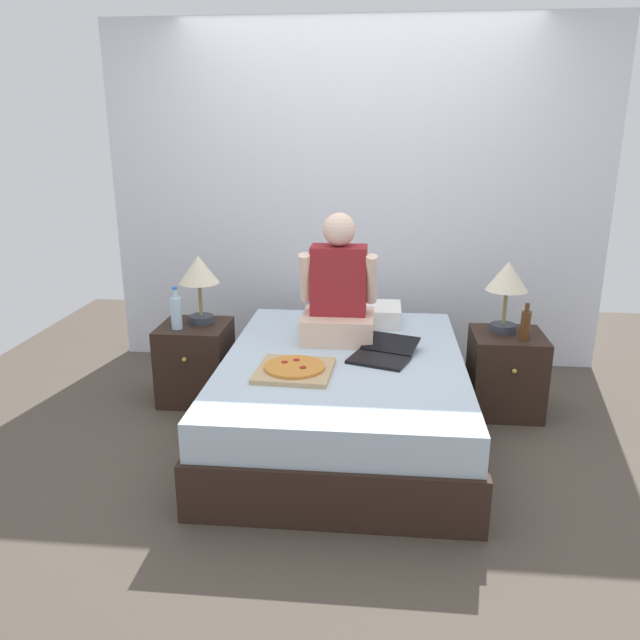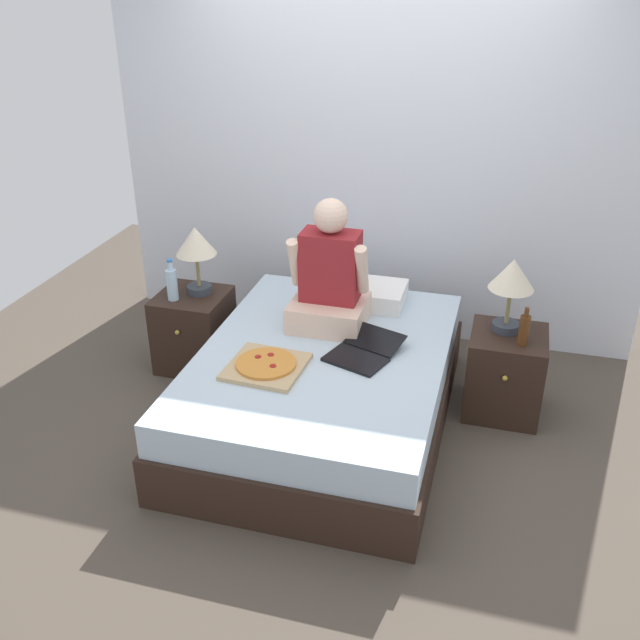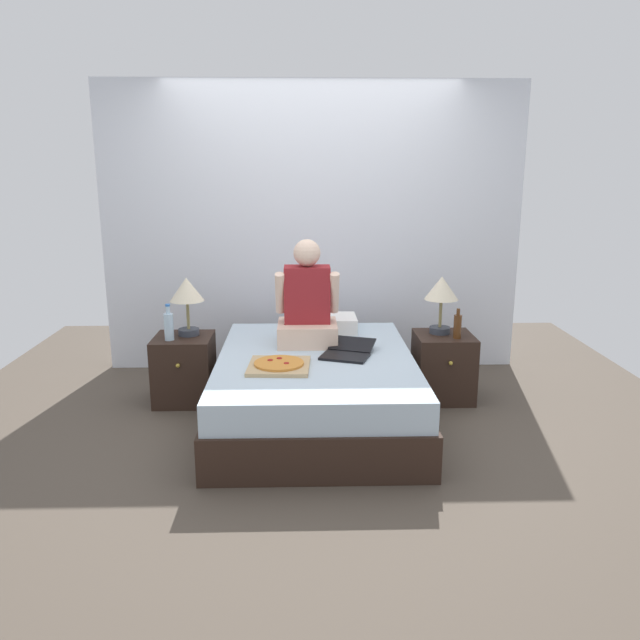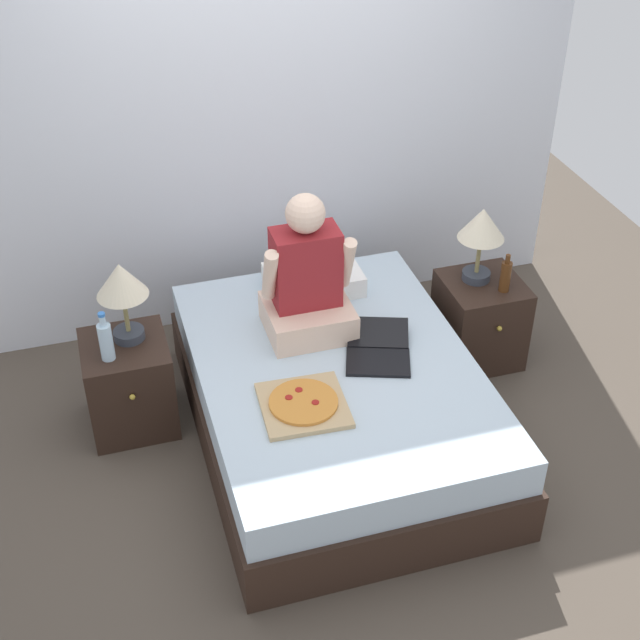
# 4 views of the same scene
# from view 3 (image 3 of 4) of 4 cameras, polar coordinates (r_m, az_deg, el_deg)

# --- Properties ---
(ground_plane) EXTENTS (5.66, 5.66, 0.00)m
(ground_plane) POSITION_cam_3_polar(r_m,az_deg,el_deg) (4.56, -0.39, -9.16)
(ground_plane) COLOR #4C4238
(wall_back) EXTENTS (3.66, 0.12, 2.50)m
(wall_back) POSITION_cam_3_polar(r_m,az_deg,el_deg) (5.55, -0.71, 8.32)
(wall_back) COLOR silver
(wall_back) RESTS_ON ground
(bed) EXTENTS (1.40, 1.93, 0.49)m
(bed) POSITION_cam_3_polar(r_m,az_deg,el_deg) (4.48, -0.40, -6.31)
(bed) COLOR black
(bed) RESTS_ON ground
(nightstand_left) EXTENTS (0.44, 0.47, 0.52)m
(nightstand_left) POSITION_cam_3_polar(r_m,az_deg,el_deg) (4.96, -12.30, -4.40)
(nightstand_left) COLOR black
(nightstand_left) RESTS_ON ground
(lamp_on_left_nightstand) EXTENTS (0.26, 0.26, 0.45)m
(lamp_on_left_nightstand) POSITION_cam_3_polar(r_m,az_deg,el_deg) (4.85, -12.08, 2.38)
(lamp_on_left_nightstand) COLOR #333842
(lamp_on_left_nightstand) RESTS_ON nightstand_left
(water_bottle) EXTENTS (0.07, 0.07, 0.28)m
(water_bottle) POSITION_cam_3_polar(r_m,az_deg,el_deg) (4.79, -13.66, -0.50)
(water_bottle) COLOR silver
(water_bottle) RESTS_ON nightstand_left
(nightstand_right) EXTENTS (0.44, 0.47, 0.52)m
(nightstand_right) POSITION_cam_3_polar(r_m,az_deg,el_deg) (4.99, 11.20, -4.21)
(nightstand_right) COLOR black
(nightstand_right) RESTS_ON ground
(lamp_on_right_nightstand) EXTENTS (0.26, 0.26, 0.45)m
(lamp_on_right_nightstand) POSITION_cam_3_polar(r_m,az_deg,el_deg) (4.89, 11.05, 2.51)
(lamp_on_right_nightstand) COLOR #333842
(lamp_on_right_nightstand) RESTS_ON nightstand_right
(beer_bottle) EXTENTS (0.06, 0.06, 0.23)m
(beer_bottle) POSITION_cam_3_polar(r_m,az_deg,el_deg) (4.82, 12.46, -0.53)
(beer_bottle) COLOR #512D14
(beer_bottle) RESTS_ON nightstand_right
(pillow) EXTENTS (0.52, 0.34, 0.12)m
(pillow) POSITION_cam_3_polar(r_m,az_deg,el_deg) (5.04, 0.36, -0.32)
(pillow) COLOR white
(pillow) RESTS_ON bed
(person_seated) EXTENTS (0.47, 0.40, 0.78)m
(person_seated) POSITION_cam_3_polar(r_m,az_deg,el_deg) (4.65, -1.18, 1.33)
(person_seated) COLOR beige
(person_seated) RESTS_ON bed
(laptop) EXTENTS (0.44, 0.50, 0.07)m
(laptop) POSITION_cam_3_polar(r_m,az_deg,el_deg) (4.40, 2.50, -2.98)
(laptop) COLOR black
(laptop) RESTS_ON bed
(pizza_box) EXTENTS (0.42, 0.42, 0.04)m
(pizza_box) POSITION_cam_3_polar(r_m,az_deg,el_deg) (4.13, -3.77, -4.15)
(pizza_box) COLOR tan
(pizza_box) RESTS_ON bed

